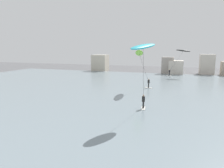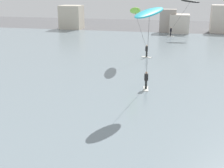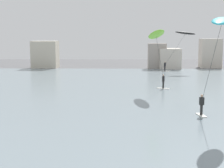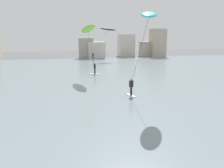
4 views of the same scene
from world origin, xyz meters
TOP-DOWN VIEW (x-y plane):
  - water_bay at (0.00, 30.99)m, footprint 84.00×52.00m
  - far_shore_buildings at (5.91, 58.52)m, footprint 41.84×5.74m
  - kitesurfer_lime at (0.95, 32.21)m, footprint 2.96×5.24m
  - kitesurfer_cyan at (3.66, 19.43)m, footprint 2.65×5.69m
  - kitesurfer_black at (7.46, 51.74)m, footprint 5.36×2.20m

SIDE VIEW (x-z plane):
  - water_bay at x=0.00m, z-range 0.00..0.10m
  - far_shore_buildings at x=5.91m, z-range -0.84..5.82m
  - kitesurfer_lime at x=0.95m, z-range 2.43..9.27m
  - kitesurfer_black at x=7.46m, z-range 2.53..9.27m
  - kitesurfer_cyan at x=3.66m, z-range 2.95..10.48m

